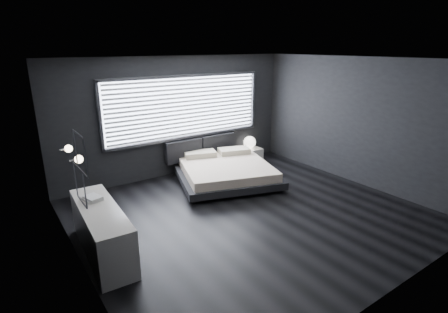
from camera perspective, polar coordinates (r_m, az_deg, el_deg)
room at (r=6.18m, az=4.52°, el=2.45°), size 6.04×6.00×2.80m
window at (r=8.44m, az=-6.14°, el=7.99°), size 4.14×0.09×1.52m
headboard at (r=8.80m, az=-3.72°, el=1.50°), size 1.96×0.16×0.52m
sconce_near at (r=4.95m, az=-22.66°, el=-0.42°), size 0.18×0.11×0.11m
sconce_far at (r=5.51m, az=-24.08°, el=1.18°), size 0.18×0.11×0.11m
wall_art_upper at (r=4.29m, az=-22.41°, el=0.48°), size 0.01×0.48×0.48m
wall_art_lower at (r=4.67m, az=-22.45°, el=-4.29°), size 0.01×0.48×0.48m
bed at (r=8.06m, az=0.29°, el=-2.33°), size 2.67×2.61×0.56m
nightstand at (r=9.62m, az=4.30°, el=0.39°), size 0.58×0.49×0.33m
orb_lamp at (r=9.56m, az=4.20°, el=2.34°), size 0.33×0.33×0.33m
dresser at (r=5.64m, az=-19.28°, el=-11.37°), size 0.62×1.90×0.75m
book_stack at (r=5.78m, az=-20.71°, el=-6.38°), size 0.29×0.35×0.06m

